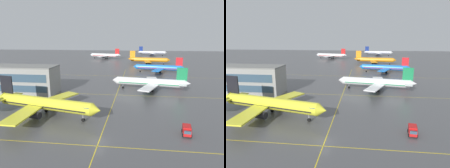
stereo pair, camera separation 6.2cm
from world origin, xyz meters
The scene contains 9 objects.
ground_plane centered at (0.00, 0.00, 0.00)m, with size 600.00×600.00×0.00m, color #4C4C4F.
airliner_front_gate centered at (-19.00, 13.52, 3.85)m, with size 35.93×30.55×11.27m.
airliner_second_row centered at (13.86, 47.71, 3.61)m, with size 33.96×28.97×10.57m.
airliner_third_row centered at (21.64, 93.39, 3.48)m, with size 32.73×27.91×10.19m.
airliner_far_left_stand centered at (17.12, 135.45, 3.75)m, with size 35.31×30.26×10.97m.
airliner_far_right_stand centered at (-25.44, 173.22, 3.63)m, with size 33.96×28.83×10.62m.
airliner_distant_taxiway centered at (25.03, 214.85, 3.71)m, with size 34.86×30.14×10.86m.
taxiway_markings centered at (0.00, 38.61, 0.00)m, with size 164.46×134.01×0.01m.
service_truck_red_van centered at (20.48, 5.91, 1.18)m, with size 2.60×4.32×2.10m.
Camera 2 is at (8.31, -42.44, 23.40)m, focal length 33.49 mm.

